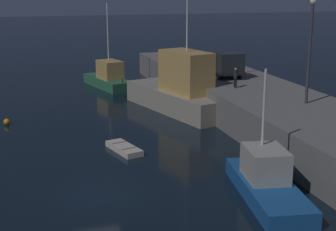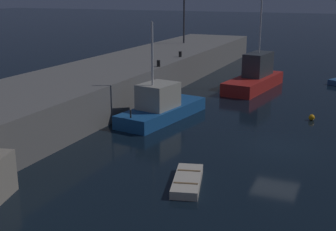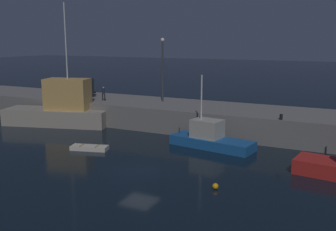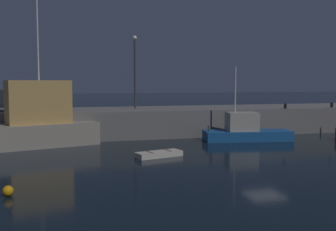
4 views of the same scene
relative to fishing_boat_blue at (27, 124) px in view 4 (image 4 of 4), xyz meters
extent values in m
plane|color=black|center=(15.85, -9.62, -1.88)|extent=(320.00, 320.00, 0.00)
cube|color=slate|center=(15.85, 5.25, -0.61)|extent=(71.56, 8.05, 2.55)
cube|color=gray|center=(-0.49, -0.14, -0.95)|extent=(12.48, 6.56, 1.86)
cube|color=tan|center=(0.88, 0.25, 1.71)|extent=(5.34, 3.72, 3.48)
cylinder|color=silver|center=(0.97, 0.27, 7.58)|extent=(0.14, 0.14, 8.26)
cylinder|color=#262626|center=(4.83, 1.35, 0.23)|extent=(0.10, 0.10, 0.50)
cube|color=#195193|center=(18.66, -1.31, -1.45)|extent=(7.99, 3.65, 0.88)
cube|color=#ADA899|center=(18.15, -1.23, -0.19)|extent=(2.92, 2.37, 1.63)
cylinder|color=silver|center=(17.51, -1.13, 2.64)|extent=(0.14, 0.14, 4.03)
cylinder|color=#262626|center=(15.16, -0.75, -0.76)|extent=(0.10, 0.10, 0.50)
cube|color=beige|center=(9.15, -6.83, -1.70)|extent=(3.47, 2.00, 0.37)
cube|color=olive|center=(8.45, -7.02, -1.49)|extent=(0.36, 1.04, 0.04)
cube|color=olive|center=(9.84, -6.64, -1.49)|extent=(0.36, 1.04, 0.04)
sphere|color=orange|center=(0.19, -14.35, -1.64)|extent=(0.49, 0.49, 0.49)
cylinder|color=#38383D|center=(9.91, 6.16, 4.10)|extent=(0.20, 0.20, 6.86)
sphere|color=#F9EFCC|center=(9.91, 6.16, 7.71)|extent=(0.44, 0.44, 0.44)
cylinder|color=black|center=(-0.44, 5.70, 1.12)|extent=(0.90, 0.28, 0.90)
cylinder|color=black|center=(-0.43, 3.84, 1.12)|extent=(0.90, 0.28, 0.90)
cube|color=black|center=(-2.32, 4.77, 1.24)|extent=(5.89, 2.23, 0.25)
cube|color=#23282D|center=(-0.55, 4.77, 2.17)|extent=(1.89, 2.22, 1.60)
cylinder|color=black|center=(3.24, 3.63, 1.06)|extent=(0.13, 0.13, 0.78)
cylinder|color=black|center=(3.55, 3.63, 1.06)|extent=(0.13, 0.13, 0.78)
cylinder|color=#1E2333|center=(3.40, 3.63, 1.77)|extent=(0.30, 0.30, 0.65)
sphere|color=tan|center=(3.40, 3.63, 2.21)|extent=(0.19, 0.19, 0.19)
cylinder|color=black|center=(29.94, 2.00, 0.92)|extent=(0.28, 0.28, 0.50)
cylinder|color=black|center=(24.18, 1.53, 0.92)|extent=(0.28, 0.28, 0.51)
camera|label=1|loc=(40.13, -13.06, 8.77)|focal=53.59mm
camera|label=2|loc=(-8.41, -13.56, 6.54)|focal=48.46mm
camera|label=3|loc=(29.96, -33.62, 7.80)|focal=41.41mm
camera|label=4|loc=(2.55, -33.40, 3.32)|focal=42.52mm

